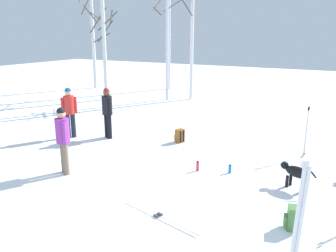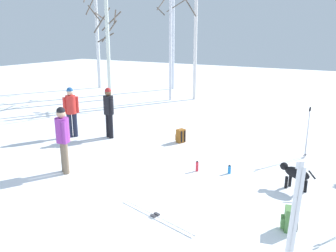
# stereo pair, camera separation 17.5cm
# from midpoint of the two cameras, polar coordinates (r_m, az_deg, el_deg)

# --- Properties ---
(ground_plane) EXTENTS (60.00, 60.00, 0.00)m
(ground_plane) POSITION_cam_midpoint_polar(r_m,az_deg,el_deg) (7.61, -5.97, -11.87)
(ground_plane) COLOR white
(person_0) EXTENTS (0.36, 0.43, 1.72)m
(person_0) POSITION_cam_midpoint_polar(r_m,az_deg,el_deg) (11.98, -16.53, 2.69)
(person_0) COLOR #1E2338
(person_0) RESTS_ON ground_plane
(person_1) EXTENTS (0.45, 0.34, 1.72)m
(person_1) POSITION_cam_midpoint_polar(r_m,az_deg,el_deg) (8.90, -17.65, -1.66)
(person_1) COLOR #72604C
(person_1) RESTS_ON ground_plane
(person_2) EXTENTS (0.49, 0.34, 1.72)m
(person_2) POSITION_cam_midpoint_polar(r_m,az_deg,el_deg) (11.62, -10.51, 2.69)
(person_2) COLOR black
(person_2) RESTS_ON ground_plane
(dog) EXTENTS (0.85, 0.43, 0.57)m
(dog) POSITION_cam_midpoint_polar(r_m,az_deg,el_deg) (8.35, 19.96, -7.31)
(dog) COLOR black
(dog) RESTS_ON ground_plane
(ski_pair_planted_0) EXTENTS (0.17, 0.13, 1.75)m
(ski_pair_planted_0) POSITION_cam_midpoint_polar(r_m,az_deg,el_deg) (5.46, 20.16, -14.10)
(ski_pair_planted_0) COLOR white
(ski_pair_planted_0) RESTS_ON ground_plane
(ski_pair_lying_0) EXTENTS (1.89, 0.62, 0.05)m
(ski_pair_lying_0) POSITION_cam_midpoint_polar(r_m,az_deg,el_deg) (6.87, -2.14, -14.89)
(ski_pair_lying_0) COLOR white
(ski_pair_lying_0) RESTS_ON ground_plane
(ski_poles_0) EXTENTS (0.07, 0.22, 1.47)m
(ski_poles_0) POSITION_cam_midpoint_polar(r_m,az_deg,el_deg) (10.43, 21.62, -0.70)
(ski_poles_0) COLOR #B2B2BC
(ski_poles_0) RESTS_ON ground_plane
(backpack_0) EXTENTS (0.32, 0.30, 0.44)m
(backpack_0) POSITION_cam_midpoint_polar(r_m,az_deg,el_deg) (6.78, 19.36, -14.31)
(backpack_0) COLOR #4C7F3F
(backpack_0) RESTS_ON ground_plane
(backpack_2) EXTENTS (0.33, 0.31, 0.44)m
(backpack_2) POSITION_cam_midpoint_polar(r_m,az_deg,el_deg) (11.16, 1.50, -1.65)
(backpack_2) COLOR #99591E
(backpack_2) RESTS_ON ground_plane
(water_bottle_0) EXTENTS (0.08, 0.08, 0.27)m
(water_bottle_0) POSITION_cam_midpoint_polar(r_m,az_deg,el_deg) (8.93, 4.39, -6.68)
(water_bottle_0) COLOR red
(water_bottle_0) RESTS_ON ground_plane
(water_bottle_1) EXTENTS (0.08, 0.08, 0.23)m
(water_bottle_1) POSITION_cam_midpoint_polar(r_m,az_deg,el_deg) (8.90, 9.72, -7.09)
(water_bottle_1) COLOR #1E72BF
(water_bottle_1) RESTS_ON ground_plane
(birch_tree_0) EXTENTS (1.69, 1.35, 7.02)m
(birch_tree_0) POSITION_cam_midpoint_polar(r_m,az_deg,el_deg) (22.60, -12.70, 14.77)
(birch_tree_0) COLOR silver
(birch_tree_0) RESTS_ON ground_plane
(birch_tree_1) EXTENTS (1.34, 1.04, 5.14)m
(birch_tree_1) POSITION_cam_midpoint_polar(r_m,az_deg,el_deg) (18.46, -10.81, 12.78)
(birch_tree_1) COLOR silver
(birch_tree_1) RESTS_ON ground_plane
(birch_tree_2) EXTENTS (1.01, 1.21, 7.78)m
(birch_tree_2) POSITION_cam_midpoint_polar(r_m,az_deg,el_deg) (21.66, -0.12, 16.77)
(birch_tree_2) COLOR silver
(birch_tree_2) RESTS_ON ground_plane
(birch_tree_3) EXTENTS (1.68, 1.68, 7.32)m
(birch_tree_3) POSITION_cam_midpoint_polar(r_m,az_deg,el_deg) (17.96, -0.44, 16.35)
(birch_tree_3) COLOR silver
(birch_tree_3) RESTS_ON ground_plane
(birch_tree_4) EXTENTS (1.34, 1.39, 7.03)m
(birch_tree_4) POSITION_cam_midpoint_polar(r_m,az_deg,el_deg) (18.22, 3.79, 15.83)
(birch_tree_4) COLOR white
(birch_tree_4) RESTS_ON ground_plane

